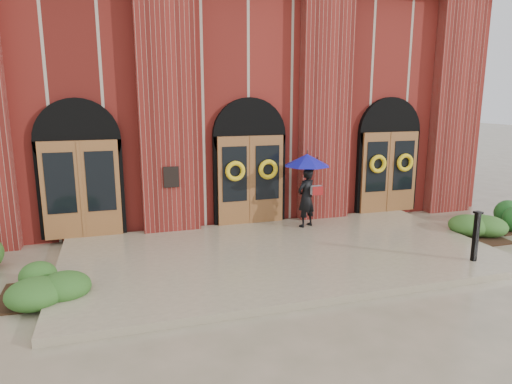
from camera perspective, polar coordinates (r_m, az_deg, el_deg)
name	(u,v)px	position (r m, az deg, el deg)	size (l,w,h in m)	color
ground	(284,259)	(10.80, 3.51, -8.37)	(90.00, 90.00, 0.00)	gray
landing	(282,254)	(10.90, 3.23, -7.74)	(10.00, 5.30, 0.15)	gray
church_building	(207,102)	(18.59, -6.14, 11.17)	(16.20, 12.53, 7.00)	maroon
man_with_umbrella	(307,176)	(12.59, 6.37, 1.98)	(1.69, 1.69, 2.04)	black
metal_post	(476,235)	(11.16, 25.78, -4.88)	(0.16, 0.16, 1.13)	black
hedge_front_left	(42,283)	(9.75, -25.14, -10.26)	(1.42, 1.22, 0.50)	#264E1B
hedge_front_right	(470,229)	(13.45, 25.18, -4.20)	(1.49, 1.28, 0.53)	#2C551F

